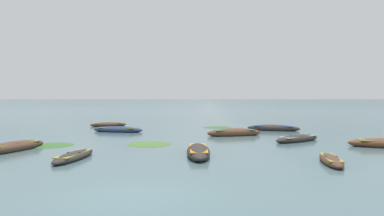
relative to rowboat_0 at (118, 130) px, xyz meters
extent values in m
plane|color=slate|center=(5.93, 1481.50, -0.19)|extent=(6000.00, 6000.00, 0.00)
cone|color=slate|center=(-1412.26, 2247.21, 256.20)|extent=(1953.55, 1953.55, 512.77)
cone|color=slate|center=(-504.60, 1901.24, 167.27)|extent=(1249.39, 1249.39, 334.91)
cone|color=slate|center=(618.65, 1894.21, 247.74)|extent=(1464.37, 1464.37, 495.85)
ellipsoid|color=navy|center=(0.00, 0.00, -0.01)|extent=(4.65, 2.04, 0.59)
cube|color=olive|center=(0.00, 0.00, 0.17)|extent=(3.34, 1.47, 0.05)
cube|color=navy|center=(0.00, 0.00, 0.22)|extent=(0.23, 0.85, 0.04)
ellipsoid|color=#4C3323|center=(13.38, -12.85, -0.05)|extent=(1.14, 3.18, 0.44)
cube|color=olive|center=(13.38, -12.85, 0.08)|extent=(0.82, 2.29, 0.05)
cube|color=#4C3323|center=(13.38, -12.85, 0.13)|extent=(0.55, 0.14, 0.04)
ellipsoid|color=#2D2826|center=(7.45, -11.16, 0.00)|extent=(1.51, 4.49, 0.60)
cube|color=orange|center=(7.45, -11.16, 0.18)|extent=(1.09, 3.23, 0.05)
cube|color=#2D2826|center=(7.45, -11.16, 0.23)|extent=(0.79, 0.14, 0.04)
ellipsoid|color=#2D2826|center=(1.65, -12.63, -0.06)|extent=(1.10, 3.74, 0.43)
cube|color=olive|center=(1.65, -12.63, 0.07)|extent=(0.79, 2.69, 0.05)
cube|color=#2D2826|center=(1.65, -12.63, 0.12)|extent=(0.64, 0.11, 0.04)
ellipsoid|color=brown|center=(9.75, -2.15, 0.03)|extent=(4.51, 2.55, 0.71)
cube|color=#197A56|center=(9.75, -2.15, 0.24)|extent=(3.25, 1.84, 0.05)
cube|color=brown|center=(9.75, -2.15, 0.29)|extent=(0.34, 0.82, 0.04)
ellipsoid|color=#2D2826|center=(13.44, 2.13, 0.01)|extent=(4.71, 2.15, 0.66)
cube|color=#28519E|center=(13.44, 2.13, 0.21)|extent=(3.39, 1.55, 0.05)
cube|color=#2D2826|center=(13.44, 2.13, 0.26)|extent=(0.25, 0.80, 0.04)
ellipsoid|color=#2D2826|center=(13.76, -5.27, -0.02)|extent=(3.89, 3.53, 0.54)
cube|color=#B7B2A3|center=(13.76, -5.27, 0.14)|extent=(2.80, 2.54, 0.05)
cube|color=#2D2826|center=(13.76, -5.27, 0.19)|extent=(0.54, 0.62, 0.04)
ellipsoid|color=#4C3323|center=(-2.68, 5.68, -0.03)|extent=(3.78, 2.40, 0.51)
cube|color=olive|center=(-2.68, 5.68, 0.12)|extent=(2.72, 1.73, 0.05)
cube|color=#4C3323|center=(-2.68, 5.68, 0.17)|extent=(0.36, 0.71, 0.04)
ellipsoid|color=#4C3323|center=(-2.75, -10.50, 0.00)|extent=(2.21, 4.67, 0.63)
cube|color=olive|center=(-2.75, -10.50, 0.19)|extent=(1.59, 3.36, 0.05)
cube|color=#4C3323|center=(-2.75, -10.50, 0.24)|extent=(0.82, 0.27, 0.04)
ellipsoid|color=#38662D|center=(-1.61, -8.33, -0.19)|extent=(2.59, 2.54, 0.14)
ellipsoid|color=#38662D|center=(8.45, 4.87, -0.19)|extent=(3.35, 3.05, 0.14)
ellipsoid|color=#477033|center=(4.21, -7.40, -0.19)|extent=(3.44, 3.49, 0.14)
camera|label=1|loc=(8.30, -27.80, 2.68)|focal=31.16mm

